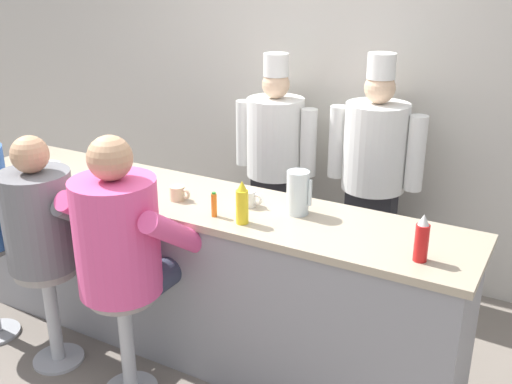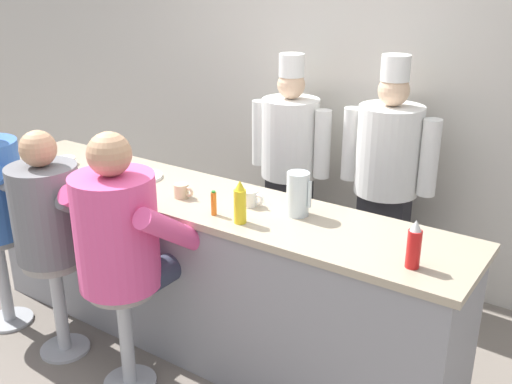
# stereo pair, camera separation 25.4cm
# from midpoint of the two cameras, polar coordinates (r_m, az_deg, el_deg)

# --- Properties ---
(ground_plane) EXTENTS (20.00, 20.00, 0.00)m
(ground_plane) POSITION_cam_midpoint_polar(r_m,az_deg,el_deg) (3.70, -5.89, -16.20)
(ground_plane) COLOR slate
(wall_back) EXTENTS (10.00, 0.06, 2.70)m
(wall_back) POSITION_cam_midpoint_polar(r_m,az_deg,el_deg) (4.54, 8.27, 9.67)
(wall_back) COLOR beige
(wall_back) RESTS_ON ground_plane
(diner_counter) EXTENTS (3.15, 0.63, 0.98)m
(diner_counter) POSITION_cam_midpoint_polar(r_m,az_deg,el_deg) (3.63, -2.98, -7.57)
(diner_counter) COLOR gray
(diner_counter) RESTS_ON ground_plane
(ketchup_bottle_red) EXTENTS (0.06, 0.06, 0.23)m
(ketchup_bottle_red) POSITION_cam_midpoint_polar(r_m,az_deg,el_deg) (2.72, 17.44, -4.93)
(ketchup_bottle_red) COLOR red
(ketchup_bottle_red) RESTS_ON diner_counter
(mustard_bottle_yellow) EXTENTS (0.06, 0.06, 0.23)m
(mustard_bottle_yellow) POSITION_cam_midpoint_polar(r_m,az_deg,el_deg) (3.03, 0.87, -1.11)
(mustard_bottle_yellow) COLOR yellow
(mustard_bottle_yellow) RESTS_ON diner_counter
(hot_sauce_bottle_orange) EXTENTS (0.03, 0.03, 0.14)m
(hot_sauce_bottle_orange) POSITION_cam_midpoint_polar(r_m,az_deg,el_deg) (3.14, -1.74, -1.12)
(hot_sauce_bottle_orange) COLOR orange
(hot_sauce_bottle_orange) RESTS_ON diner_counter
(water_pitcher_clear) EXTENTS (0.14, 0.12, 0.24)m
(water_pitcher_clear) POSITION_cam_midpoint_polar(r_m,az_deg,el_deg) (3.14, 6.33, -0.22)
(water_pitcher_clear) COLOR silver
(water_pitcher_clear) RESTS_ON diner_counter
(breakfast_plate) EXTENTS (0.28, 0.28, 0.05)m
(breakfast_plate) POSITION_cam_midpoint_polar(r_m,az_deg,el_deg) (3.74, -9.11, 1.52)
(breakfast_plate) COLOR white
(breakfast_plate) RESTS_ON diner_counter
(cereal_bowl) EXTENTS (0.13, 0.13, 0.05)m
(cereal_bowl) POSITION_cam_midpoint_polar(r_m,az_deg,el_deg) (4.10, -16.03, 2.83)
(cereal_bowl) COLOR white
(cereal_bowl) RESTS_ON diner_counter
(coffee_mug_tan) EXTENTS (0.13, 0.08, 0.08)m
(coffee_mug_tan) POSITION_cam_midpoint_polar(r_m,az_deg,el_deg) (3.39, -4.96, 0.08)
(coffee_mug_tan) COLOR beige
(coffee_mug_tan) RESTS_ON diner_counter
(coffee_mug_white) EXTENTS (0.13, 0.09, 0.09)m
(coffee_mug_white) POSITION_cam_midpoint_polar(r_m,az_deg,el_deg) (3.27, 1.69, -0.63)
(coffee_mug_white) COLOR white
(coffee_mug_white) RESTS_ON diner_counter
(diner_seated_grey) EXTENTS (0.59, 0.58, 1.39)m
(diner_seated_grey) POSITION_cam_midpoint_polar(r_m,az_deg,el_deg) (3.55, -16.88, -2.53)
(diner_seated_grey) COLOR #B2B5BA
(diner_seated_grey) RESTS_ON ground_plane
(diner_seated_pink) EXTENTS (0.65, 0.64, 1.47)m
(diner_seated_pink) POSITION_cam_midpoint_polar(r_m,az_deg,el_deg) (3.15, -10.37, -4.28)
(diner_seated_pink) COLOR #B2B5BA
(diner_seated_pink) RESTS_ON ground_plane
(cook_in_whites_near) EXTENTS (0.64, 0.41, 1.64)m
(cook_in_whites_near) POSITION_cam_midpoint_polar(r_m,az_deg,el_deg) (4.38, 4.89, 3.34)
(cook_in_whites_near) COLOR #232328
(cook_in_whites_near) RESTS_ON ground_plane
(cook_in_whites_far) EXTENTS (0.66, 0.42, 1.70)m
(cook_in_whites_far) POSITION_cam_midpoint_polar(r_m,az_deg,el_deg) (4.09, 14.12, 1.90)
(cook_in_whites_far) COLOR #232328
(cook_in_whites_far) RESTS_ON ground_plane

